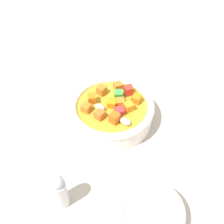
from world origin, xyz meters
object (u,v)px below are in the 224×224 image
spoon (174,95)px  pepper_shaker (59,191)px  soup_bowl_main (112,110)px  side_bowl_small (150,214)px

spoon → pepper_shaker: size_ratio=2.18×
soup_bowl_main → side_bowl_small: bearing=-72.1°
side_bowl_small → spoon: bearing=76.0°
spoon → side_bowl_small: (-7.36, -29.46, 1.71)cm
soup_bowl_main → spoon: 16.49cm
soup_bowl_main → spoon: (14.39, 7.70, -2.35)cm
spoon → pepper_shaker: 35.21cm
spoon → pepper_shaker: pepper_shaker is taller
soup_bowl_main → pepper_shaker: size_ratio=2.14×
soup_bowl_main → pepper_shaker: bearing=-112.1°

